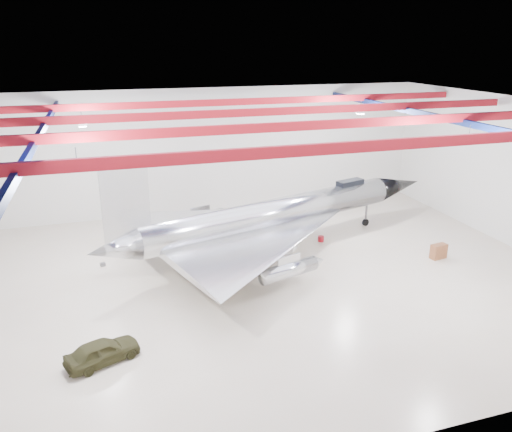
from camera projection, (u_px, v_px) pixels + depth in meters
name	position (u px, v px, depth m)	size (l,w,h in m)	color
floor	(258.00, 279.00, 32.69)	(40.00, 40.00, 0.00)	beige
wall_back	(208.00, 151.00, 44.39)	(40.00, 40.00, 0.00)	silver
ceiling	(258.00, 109.00, 29.06)	(40.00, 40.00, 0.00)	#0A0F38
ceiling_structure	(258.00, 121.00, 29.28)	(39.50, 29.50, 1.08)	maroon
jet_aircraft	(275.00, 217.00, 36.31)	(28.73, 20.85, 8.02)	silver
jeep	(102.00, 351.00, 24.02)	(1.44, 3.58, 1.22)	#333219
desk	(439.00, 251.00, 35.64)	(1.16, 0.58, 1.07)	brown
crate_ply	(186.00, 257.00, 35.49)	(0.54, 0.43, 0.38)	olive
toolbox_red	(228.00, 240.00, 38.79)	(0.41, 0.33, 0.29)	maroon
parts_bin	(246.00, 236.00, 39.25)	(0.69, 0.55, 0.48)	olive
crate_small	(103.00, 264.00, 34.55)	(0.33, 0.26, 0.23)	#59595B
tool_chest	(321.00, 239.00, 38.77)	(0.47, 0.47, 0.42)	maroon
oil_barrel	(208.00, 248.00, 37.11)	(0.47, 0.38, 0.33)	olive
spares_box	(267.00, 218.00, 43.46)	(0.41, 0.41, 0.37)	#59595B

